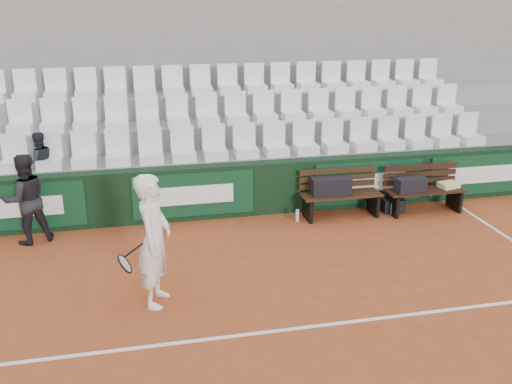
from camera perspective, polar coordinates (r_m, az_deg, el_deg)
The scene contains 21 objects.
ground at distance 7.27m, azimuth -1.09°, elevation -14.10°, with size 80.00×80.00×0.00m, color #A24824.
court_baseline at distance 7.27m, azimuth -1.09°, elevation -14.08°, with size 18.00×0.06×0.01m, color white.
back_barrier at distance 10.61m, azimuth -4.91°, elevation 0.04°, with size 18.00×0.34×1.00m.
grandstand_tier_front at distance 11.20m, azimuth -5.68°, elevation 1.06°, with size 18.00×0.95×1.00m, color gray.
grandstand_tier_mid at distance 12.04m, azimuth -6.25°, elevation 3.48°, with size 18.00×0.95×1.45m, color gray.
grandstand_tier_back at distance 12.89m, azimuth -6.75°, elevation 5.57°, with size 18.00×0.95×1.90m, color gray.
grandstand_rear_wall at distance 13.27m, azimuth -7.24°, elevation 11.45°, with size 18.00×0.30×4.40m, color gray.
seat_row_front at distance 10.80m, azimuth -5.71°, elevation 4.88°, with size 11.90×0.44×0.63m, color white.
seat_row_mid at distance 11.62m, azimuth -6.34°, elevation 8.18°, with size 11.90×0.44×0.63m, color white.
seat_row_back at distance 12.48m, azimuth -6.90°, elevation 11.03°, with size 11.90×0.44×0.63m, color white.
bench_left at distance 10.81m, azimuth 8.46°, elevation -1.30°, with size 1.50×0.56×0.45m, color #362010.
bench_right at distance 11.37m, azimuth 16.42°, elevation -0.84°, with size 1.50×0.56×0.45m, color black.
sports_bag_left at distance 10.65m, azimuth 7.49°, elevation 0.61°, with size 0.73×0.31×0.31m, color black.
sports_bag_right at distance 11.07m, azimuth 15.20°, elevation 0.70°, with size 0.58×0.27×0.27m, color black.
towel at distance 11.55m, azimuth 18.71°, elevation 0.69°, with size 0.37×0.27×0.10m, color beige.
sports_bag_ground at distance 11.26m, azimuth 13.56°, elevation -1.31°, with size 0.42×0.26×0.26m, color black.
water_bottle_near at distance 10.52m, azimuth 4.16°, elevation -2.36°, with size 0.06×0.06×0.23m, color silver.
water_bottle_far at distance 11.09m, azimuth 13.49°, elevation -1.71°, with size 0.06×0.06×0.23m, color silver.
tennis_player at distance 7.64m, azimuth -10.17°, elevation -4.80°, with size 0.80×0.77×1.84m.
ball_kid at distance 10.15m, azimuth -22.03°, elevation -0.67°, with size 0.75×0.58×1.54m, color black.
spectator_c at distance 10.87m, azimuth -21.10°, elevation 5.07°, with size 0.54×0.42×1.11m, color black.
Camera 1 is at (-1.14, -5.95, 4.02)m, focal length 40.00 mm.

